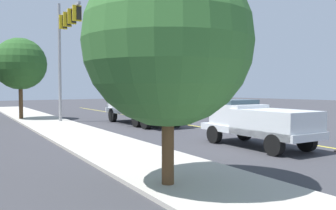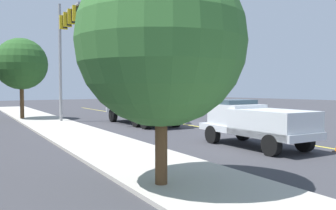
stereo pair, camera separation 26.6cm
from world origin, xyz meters
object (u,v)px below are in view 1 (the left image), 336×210
Objects in this scene: utility_bucket_truck at (141,102)px; traffic_cone_mid_front at (144,115)px; service_pickup_truck at (258,122)px; traffic_signal_mast at (65,37)px; passing_minivan at (147,105)px.

traffic_cone_mid_front is at bearing -36.92° from utility_bucket_truck.
service_pickup_truck is 15.82m from traffic_signal_mast.
utility_bucket_truck is 0.94× the size of traffic_signal_mast.
passing_minivan is 6.40× the size of traffic_cone_mid_front.
passing_minivan is 12.45m from traffic_signal_mast.
utility_bucket_truck is 9.79m from passing_minivan.
traffic_cone_mid_front is at bearing 143.29° from passing_minivan.
passing_minivan is (7.82, -5.85, -0.63)m from utility_bucket_truck.
service_pickup_truck is (-11.56, 1.51, -0.48)m from utility_bucket_truck.
traffic_signal_mast is (-0.24, 6.92, 5.88)m from traffic_cone_mid_front.
utility_bucket_truck is 1.69× the size of passing_minivan.
utility_bucket_truck is 4.38m from traffic_cone_mid_front.
traffic_signal_mast is (-4.70, 10.24, 5.29)m from passing_minivan.
traffic_signal_mast is at bearing 92.00° from traffic_cone_mid_front.
utility_bucket_truck reaches higher than traffic_cone_mid_front.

